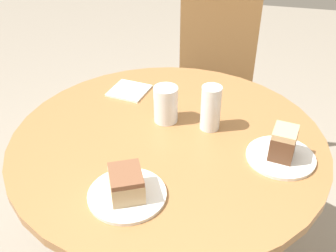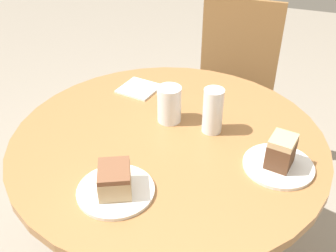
% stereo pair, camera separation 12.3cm
% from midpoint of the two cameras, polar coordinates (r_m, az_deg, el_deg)
% --- Properties ---
extents(table, '(1.00, 1.00, 0.77)m').
position_cam_midpoint_polar(table, '(1.39, -2.56, -8.80)').
color(table, '#9E6B3D').
rests_on(table, ground_plane).
extents(chair, '(0.44, 0.42, 0.95)m').
position_cam_midpoint_polar(chair, '(2.09, 4.87, 4.98)').
color(chair, olive).
rests_on(chair, ground_plane).
extents(plate_near, '(0.21, 0.21, 0.01)m').
position_cam_midpoint_polar(plate_near, '(1.06, -9.33, -9.94)').
color(plate_near, white).
rests_on(plate_near, table).
extents(plate_far, '(0.20, 0.20, 0.01)m').
position_cam_midpoint_polar(plate_far, '(1.19, 13.20, -4.50)').
color(plate_far, white).
rests_on(plate_far, table).
extents(cake_slice_near, '(0.12, 0.13, 0.07)m').
position_cam_midpoint_polar(cake_slice_near, '(1.03, -9.53, -8.32)').
color(cake_slice_near, tan).
rests_on(cake_slice_near, plate_near).
extents(cake_slice_far, '(0.08, 0.09, 0.09)m').
position_cam_midpoint_polar(cake_slice_far, '(1.16, 13.53, -2.52)').
color(cake_slice_far, brown).
rests_on(cake_slice_far, plate_far).
extents(glass_lemonade, '(0.06, 0.06, 0.15)m').
position_cam_midpoint_polar(glass_lemonade, '(1.26, 3.43, 2.29)').
color(glass_lemonade, silver).
rests_on(glass_lemonade, table).
extents(glass_water, '(0.08, 0.08, 0.12)m').
position_cam_midpoint_polar(glass_water, '(1.30, -3.03, 2.78)').
color(glass_water, silver).
rests_on(glass_water, table).
extents(napkin_stack, '(0.15, 0.15, 0.01)m').
position_cam_midpoint_polar(napkin_stack, '(1.51, -8.00, 5.04)').
color(napkin_stack, white).
rests_on(napkin_stack, table).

